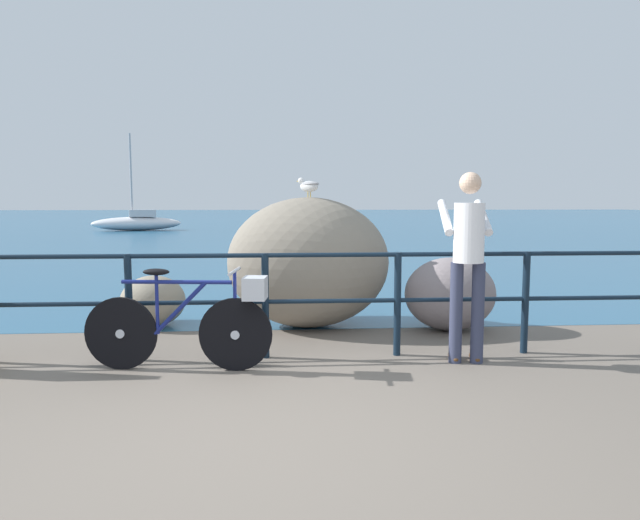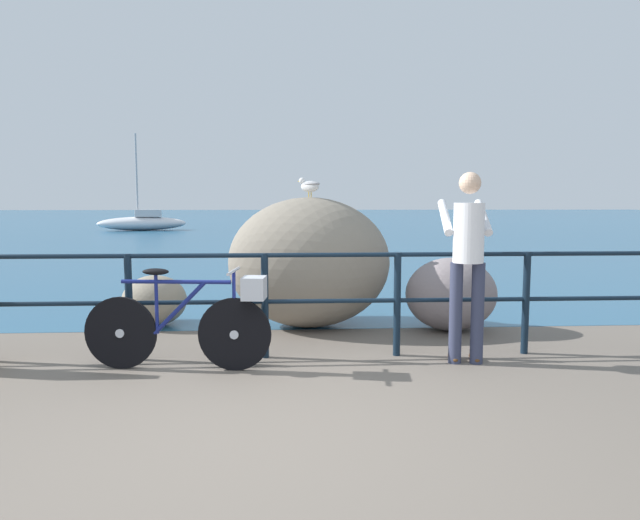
{
  "view_description": "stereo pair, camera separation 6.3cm",
  "coord_description": "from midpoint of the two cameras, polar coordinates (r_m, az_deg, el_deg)",
  "views": [
    {
      "loc": [
        0.16,
        -3.56,
        1.52
      ],
      "look_at": [
        0.56,
        2.26,
        0.91
      ],
      "focal_mm": 31.86,
      "sensor_mm": 36.0,
      "label": 1
    },
    {
      "loc": [
        0.22,
        -3.56,
        1.52
      ],
      "look_at": [
        0.56,
        2.26,
        0.91
      ],
      "focal_mm": 31.86,
      "sensor_mm": 36.0,
      "label": 2
    }
  ],
  "objects": [
    {
      "name": "bicycle",
      "position": [
        5.22,
        -12.26,
        -5.81
      ],
      "size": [
        1.69,
        0.48,
        0.92
      ],
      "rotation": [
        0.0,
        0.0,
        -0.11
      ],
      "color": "black",
      "rests_on": "ground_plane"
    },
    {
      "name": "ground_plane",
      "position": [
        23.61,
        -3.75,
        2.14
      ],
      "size": [
        120.0,
        120.0,
        0.1
      ],
      "primitive_type": "cube",
      "color": "#6B6056"
    },
    {
      "name": "sailboat",
      "position": [
        30.57,
        -17.33,
        3.64
      ],
      "size": [
        4.59,
        2.41,
        4.9
      ],
      "rotation": [
        0.0,
        0.0,
        3.41
      ],
      "color": "white",
      "rests_on": "sea_surface"
    },
    {
      "name": "promenade_railing",
      "position": [
        5.49,
        -5.23,
        -3.35
      ],
      "size": [
        7.8,
        0.07,
        1.02
      ],
      "color": "black",
      "rests_on": "ground_plane"
    },
    {
      "name": "seagull",
      "position": [
        6.73,
        -0.77,
        7.51
      ],
      "size": [
        0.3,
        0.28,
        0.23
      ],
      "rotation": [
        0.0,
        0.0,
        2.42
      ],
      "color": "gold",
      "rests_on": "breakwater_boulder_main"
    },
    {
      "name": "breakwater_boulder_main",
      "position": [
        6.82,
        -0.83,
        -0.25
      ],
      "size": [
        1.94,
        1.51,
        1.56
      ],
      "color": "gray",
      "rests_on": "ground"
    },
    {
      "name": "breakwater_boulder_left",
      "position": [
        7.21,
        -16.05,
        -3.93
      ],
      "size": [
        0.77,
        0.81,
        0.62
      ],
      "color": "gray",
      "rests_on": "ground"
    },
    {
      "name": "breakwater_boulder_right",
      "position": [
        6.84,
        13.28,
        -3.36
      ],
      "size": [
        1.07,
        0.88,
        0.86
      ],
      "color": "gray",
      "rests_on": "ground"
    },
    {
      "name": "sea_surface",
      "position": [
        51.62,
        -3.51,
        4.27
      ],
      "size": [
        120.0,
        90.0,
        0.01
      ],
      "primitive_type": "cube",
      "color": "#285B7F",
      "rests_on": "ground_plane"
    },
    {
      "name": "person_at_railing",
      "position": [
        5.44,
        14.92,
        0.21
      ],
      "size": [
        0.5,
        0.66,
        1.78
      ],
      "rotation": [
        0.0,
        0.0,
        1.45
      ],
      "color": "#333851",
      "rests_on": "ground_plane"
    }
  ]
}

